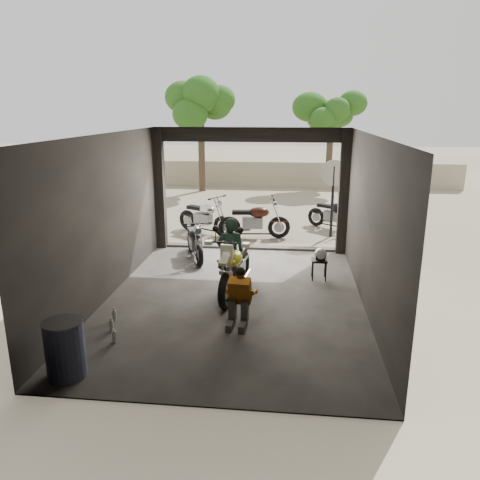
% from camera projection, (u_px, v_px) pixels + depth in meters
% --- Properties ---
extents(ground, '(80.00, 80.00, 0.00)m').
position_uv_depth(ground, '(234.00, 300.00, 9.26)').
color(ground, '#7A6D56').
rests_on(ground, ground).
extents(garage, '(7.00, 7.13, 3.20)m').
position_uv_depth(garage, '(237.00, 230.00, 9.44)').
color(garage, '#2D2B28').
rests_on(garage, ground).
extents(boundary_wall, '(18.00, 0.30, 1.20)m').
position_uv_depth(boundary_wall, '(269.00, 174.00, 22.49)').
color(boundary_wall, gray).
rests_on(boundary_wall, ground).
extents(tree_left, '(2.20, 2.20, 5.60)m').
position_uv_depth(tree_left, '(200.00, 101.00, 20.46)').
color(tree_left, '#382B1E').
rests_on(tree_left, ground).
extents(tree_right, '(2.20, 2.20, 5.00)m').
position_uv_depth(tree_right, '(332.00, 111.00, 21.40)').
color(tree_right, '#382B1E').
rests_on(tree_right, ground).
extents(main_bike, '(1.03, 2.02, 1.29)m').
position_uv_depth(main_bike, '(235.00, 264.00, 9.35)').
color(main_bike, beige).
rests_on(main_bike, ground).
extents(left_bike, '(1.16, 1.66, 1.04)m').
position_uv_depth(left_bike, '(195.00, 239.00, 11.65)').
color(left_bike, black).
rests_on(left_bike, ground).
extents(outside_bike_a, '(1.88, 1.51, 1.19)m').
position_uv_depth(outside_bike_a, '(204.00, 214.00, 14.03)').
color(outside_bike_a, black).
rests_on(outside_bike_a, ground).
extents(outside_bike_b, '(1.88, 0.94, 1.23)m').
position_uv_depth(outside_bike_b, '(254.00, 218.00, 13.48)').
color(outside_bike_b, '#3A160E').
rests_on(outside_bike_b, ground).
extents(outside_bike_c, '(1.74, 1.54, 1.12)m').
position_uv_depth(outside_bike_c, '(334.00, 212.00, 14.48)').
color(outside_bike_c, black).
rests_on(outside_bike_c, ground).
extents(rider, '(0.61, 0.44, 1.56)m').
position_uv_depth(rider, '(231.00, 255.00, 9.52)').
color(rider, black).
rests_on(rider, ground).
extents(mechanic, '(0.57, 0.73, 0.99)m').
position_uv_depth(mechanic, '(239.00, 299.00, 8.01)').
color(mechanic, '#B26817').
rests_on(mechanic, ground).
extents(stool, '(0.34, 0.34, 0.47)m').
position_uv_depth(stool, '(319.00, 263.00, 10.24)').
color(stool, black).
rests_on(stool, ground).
extents(helmet, '(0.31, 0.32, 0.27)m').
position_uv_depth(helmet, '(321.00, 254.00, 10.15)').
color(helmet, silver).
rests_on(helmet, stool).
extents(oil_drum, '(0.70, 0.70, 0.84)m').
position_uv_depth(oil_drum, '(65.00, 350.00, 6.49)').
color(oil_drum, '#373E5D').
rests_on(oil_drum, ground).
extents(sign_post, '(0.75, 0.08, 2.26)m').
position_uv_depth(sign_post, '(333.00, 186.00, 13.40)').
color(sign_post, black).
rests_on(sign_post, ground).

